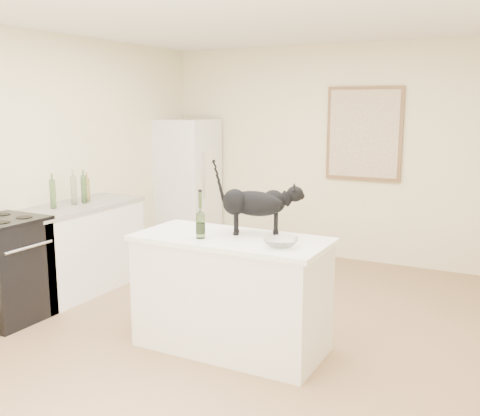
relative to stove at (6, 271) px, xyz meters
name	(u,v)px	position (x,y,z in m)	size (l,w,h in m)	color
floor	(232,336)	(1.95, 0.60, -0.45)	(5.50, 5.50, 0.00)	#936E4E
ceiling	(232,9)	(1.95, 0.60, 2.15)	(5.50, 5.50, 0.00)	white
wall_back	(339,154)	(1.95, 3.35, 0.85)	(4.50, 4.50, 0.00)	beige
wall_left	(29,166)	(-0.30, 0.60, 0.85)	(5.50, 5.50, 0.00)	beige
island_base	(231,295)	(2.05, 0.40, -0.02)	(1.44, 0.67, 0.86)	white
island_top	(231,239)	(2.05, 0.40, 0.43)	(1.50, 0.70, 0.04)	white
left_cabinets	(79,250)	(0.00, 0.90, -0.02)	(0.60, 1.40, 0.86)	white
left_countertop	(76,206)	(0.00, 0.90, 0.43)	(0.62, 1.44, 0.04)	gray
stove	(6,271)	(0.00, 0.00, 0.00)	(0.60, 0.60, 0.90)	black
fridge	(187,184)	(0.00, 2.95, 0.40)	(0.68, 0.68, 1.70)	white
artwork_frame	(364,134)	(2.25, 3.32, 1.10)	(0.90, 0.03, 1.10)	brown
artwork_canvas	(363,134)	(2.25, 3.30, 1.10)	(0.82, 0.00, 1.02)	beige
black_cat	(255,207)	(2.17, 0.57, 0.67)	(0.62, 0.19, 0.43)	black
wine_bottle	(200,217)	(1.87, 0.25, 0.61)	(0.07, 0.07, 0.32)	#2F5221
glass_bowl	(281,243)	(2.51, 0.29, 0.48)	(0.25, 0.25, 0.06)	silver
fridge_paper	(209,157)	(0.34, 2.93, 0.78)	(0.00, 0.12, 0.16)	white
counter_bottle_cluster	(74,191)	(-0.02, 0.90, 0.59)	(0.12, 0.51, 0.29)	gray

